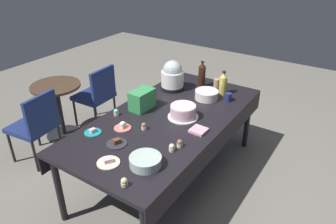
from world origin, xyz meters
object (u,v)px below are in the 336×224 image
Objects in this scene: dessert_plate_teal at (93,132)px; maroon_chair_left at (36,123)px; coffee_mug_tan at (217,83)px; soda_bottle_cola at (202,75)px; cupcake_vanilla at (124,182)px; cupcake_rose at (180,143)px; round_cafe_table at (58,101)px; cupcake_lemon at (172,148)px; soda_bottle_ginger_ale at (223,84)px; dessert_plate_cream at (108,162)px; cupcake_mint at (144,126)px; dessert_plate_charcoal at (117,143)px; frosted_layer_cake at (183,112)px; ceramic_snack_bowl at (207,95)px; potluck_table at (168,122)px; soda_carton at (142,99)px; slow_cooker at (172,76)px; maroon_chair_right at (97,93)px; glass_salad_bowl at (145,161)px; dessert_plate_coral at (122,127)px; cupcake_cocoa at (116,112)px; coffee_mug_navy at (228,97)px.

maroon_chair_left is (0.08, 0.99, -0.27)m from dessert_plate_teal.
soda_bottle_cola is at bearing 123.37° from coffee_mug_tan.
cupcake_vanilla is 0.63m from cupcake_rose.
cupcake_lemon is at bearing -101.94° from round_cafe_table.
dessert_plate_cream is at bearing 173.12° from soda_bottle_ginger_ale.
dessert_plate_teal is at bearing 131.07° from cupcake_mint.
cupcake_lemon is at bearing -5.30° from cupcake_vanilla.
dessert_plate_cream reaches higher than dessert_plate_teal.
frosted_layer_cake is at bearing -18.23° from dessert_plate_charcoal.
ceramic_snack_bowl is 1.90m from maroon_chair_left.
soda_bottle_ginger_ale is at bearing -137.32° from coffee_mug_tan.
potluck_table is 8.46× the size of soda_carton.
cupcake_mint is at bearing -99.78° from round_cafe_table.
slow_cooker reaches higher than maroon_chair_right.
soda_carton is (0.00, 0.31, 0.16)m from potluck_table.
glass_salad_bowl is 2.08× the size of coffee_mug_tan.
cupcake_vanilla is at bearing 173.53° from cupcake_rose.
cupcake_lemon is at bearing -13.80° from glass_salad_bowl.
cupcake_mint is at bearing -61.65° from dessert_plate_coral.
cupcake_rose is (0.09, -0.02, 0.00)m from cupcake_lemon.
glass_salad_bowl is 2.03m from round_cafe_table.
coffee_mug_tan is (0.35, -0.40, -0.11)m from slow_cooker.
dessert_plate_coral is at bearing 143.27° from frosted_layer_cake.
maroon_chair_left reaches higher than ceramic_snack_bowl.
cupcake_cocoa reaches higher than round_cafe_table.
cupcake_mint is 0.09× the size of round_cafe_table.
soda_bottle_ginger_ale is at bearing 44.86° from coffee_mug_navy.
dessert_plate_coral is 0.27m from cupcake_cocoa.
cupcake_rose is 1.94m from maroon_chair_right.
ceramic_snack_bowl is 3.74× the size of cupcake_vanilla.
maroon_chair_right is at bearing 97.95° from coffee_mug_navy.
glass_salad_bowl is at bearing -122.28° from dessert_plate_coral.
soda_bottle_ginger_ale is (1.39, -0.62, 0.12)m from dessert_plate_teal.
soda_carton is (0.32, 0.26, 0.07)m from cupcake_mint.
dessert_plate_charcoal is (-1.22, -0.22, -0.15)m from slow_cooker.
cupcake_vanilla reaches higher than dessert_plate_teal.
cupcake_vanilla and cupcake_lemon have the same top height.
dessert_plate_cream is at bearing -166.67° from slow_cooker.
potluck_table is 0.35m from soda_carton.
dessert_plate_charcoal is 0.68m from soda_carton.
soda_bottle_ginger_ale is 2.27× the size of coffee_mug_tan.
cupcake_vanilla is 0.22× the size of soda_bottle_cola.
ceramic_snack_bowl is 1.30m from dessert_plate_teal.
maroon_chair_right reaches higher than cupcake_vanilla.
potluck_table is 12.49× the size of dessert_plate_charcoal.
glass_salad_bowl reaches higher than potluck_table.
maroon_chair_left is at bearing 126.11° from ceramic_snack_bowl.
cupcake_mint is (-0.32, 0.05, 0.09)m from potluck_table.
cupcake_lemon is at bearing -104.73° from cupcake_cocoa.
maroon_chair_left is at bearing 92.55° from cupcake_lemon.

